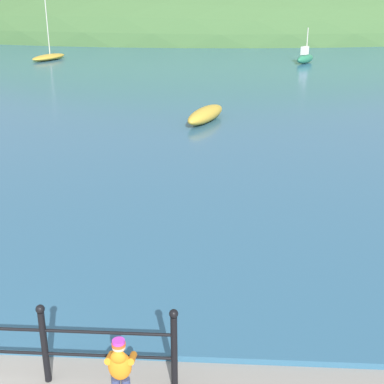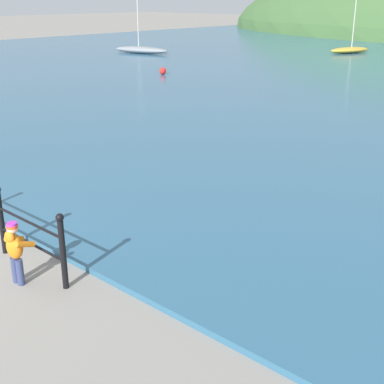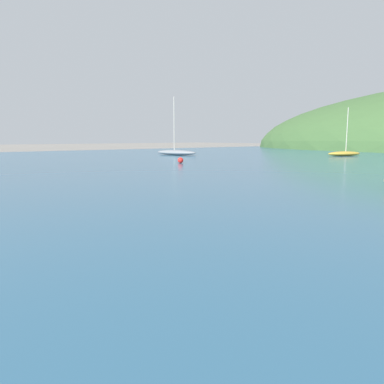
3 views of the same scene
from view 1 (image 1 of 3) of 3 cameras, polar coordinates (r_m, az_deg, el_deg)
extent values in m
cube|color=#2D5B7A|center=(36.86, -2.49, 13.01)|extent=(80.00, 60.00, 0.10)
ellipsoid|color=#3D6033|center=(71.96, 0.48, 16.79)|extent=(81.64, 44.90, 19.43)
cylinder|color=black|center=(7.72, -15.44, -15.67)|extent=(0.09, 0.09, 1.10)
sphere|color=black|center=(7.39, -15.89, -11.92)|extent=(0.12, 0.12, 0.12)
cylinder|color=black|center=(7.38, -1.91, -16.71)|extent=(0.09, 0.09, 1.10)
sphere|color=black|center=(7.03, -1.97, -12.85)|extent=(0.12, 0.12, 0.12)
ellipsoid|color=orange|center=(7.11, -7.70, -17.91)|extent=(0.31, 0.23, 0.40)
ellipsoid|color=orange|center=(6.95, -7.85, -17.05)|extent=(0.20, 0.13, 0.18)
cylinder|color=orange|center=(7.17, -8.76, -17.08)|extent=(0.10, 0.32, 0.19)
cylinder|color=orange|center=(7.13, -6.40, -17.20)|extent=(0.10, 0.32, 0.19)
sphere|color=beige|center=(6.93, -7.82, -16.00)|extent=(0.17, 0.17, 0.17)
cylinder|color=#E5511E|center=(6.91, -7.83, -15.80)|extent=(0.17, 0.17, 0.04)
cylinder|color=#B233AD|center=(6.89, -7.85, -15.54)|extent=(0.16, 0.16, 0.04)
ellipsoid|color=gold|center=(42.46, -15.04, 13.73)|extent=(2.31, 3.76, 0.41)
cylinder|color=beige|center=(42.42, -15.17, 16.65)|extent=(0.07, 0.07, 3.91)
ellipsoid|color=#287551|center=(39.97, 11.98, 13.72)|extent=(1.75, 2.24, 0.62)
cube|color=silver|center=(39.75, 11.94, 14.55)|extent=(0.63, 0.72, 0.56)
cylinder|color=beige|center=(39.95, 12.19, 15.46)|extent=(0.07, 0.07, 1.81)
ellipsoid|color=gold|center=(21.43, 1.45, 8.27)|extent=(1.79, 3.08, 0.58)
camera|label=2|loc=(5.92, 72.77, -2.97)|focal=50.00mm
camera|label=3|loc=(8.72, 27.68, -4.10)|focal=35.00mm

